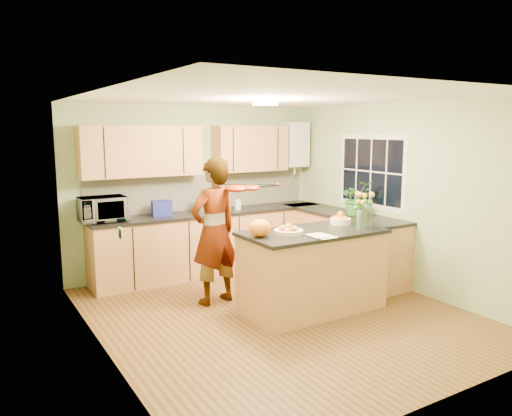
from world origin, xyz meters
TOP-DOWN VIEW (x-y plane):
  - floor at (0.00, 0.00)m, footprint 4.50×4.50m
  - ceiling at (0.00, 0.00)m, footprint 4.00×4.50m
  - wall_back at (0.00, 2.25)m, footprint 4.00×0.02m
  - wall_front at (0.00, -2.25)m, footprint 4.00×0.02m
  - wall_left at (-2.00, 0.00)m, footprint 0.02×4.50m
  - wall_right at (2.00, 0.00)m, footprint 0.02×4.50m
  - back_counter at (0.10, 1.95)m, footprint 3.64×0.62m
  - right_counter at (1.70, 0.85)m, footprint 0.62×2.24m
  - splashback at (0.10, 2.23)m, footprint 3.60×0.02m
  - upper_cabinets at (-0.18, 2.08)m, footprint 3.20×0.34m
  - boiler at (1.70, 2.09)m, footprint 0.40×0.30m
  - window_right at (1.99, 0.60)m, footprint 0.01×1.30m
  - light_switch at (-1.99, -0.60)m, footprint 0.02×0.09m
  - ceiling_lamp at (0.00, 0.30)m, footprint 0.30×0.30m
  - peninsula_island at (0.42, -0.09)m, footprint 1.69×0.87m
  - fruit_dish at (0.07, -0.09)m, footprint 0.33×0.33m
  - orange_bowl at (0.97, 0.06)m, footprint 0.26×0.26m
  - flower_vase at (1.02, -0.27)m, footprint 0.27×0.27m
  - orange_bag at (-0.28, -0.04)m, footprint 0.30×0.27m
  - papers at (0.32, -0.39)m, footprint 0.22×0.30m
  - violinist at (-0.46, 0.74)m, footprint 0.74×0.56m
  - violin at (-0.26, 0.52)m, footprint 0.71×0.62m
  - microwave at (-1.50, 1.96)m, footprint 0.60×0.40m
  - blue_box at (-0.68, 1.96)m, footprint 0.30×0.24m
  - kettle at (-0.07, 1.93)m, footprint 0.17×0.17m
  - jar_cream at (0.38, 1.99)m, footprint 0.14×0.14m
  - jar_white at (0.51, 1.89)m, footprint 0.13×0.13m
  - potted_plant at (1.70, 0.58)m, footprint 0.53×0.48m

SIDE VIEW (x-z plane):
  - floor at x=0.00m, z-range 0.00..0.00m
  - back_counter at x=0.10m, z-range 0.00..0.94m
  - right_counter at x=1.70m, z-range 0.00..0.94m
  - peninsula_island at x=0.42m, z-range 0.00..0.97m
  - violinist at x=-0.46m, z-range 0.00..1.82m
  - papers at x=0.32m, z-range 0.97..0.98m
  - jar_white at x=0.51m, z-range 0.94..1.09m
  - fruit_dish at x=0.07m, z-range 0.96..1.08m
  - jar_cream at x=0.38m, z-range 0.94..1.11m
  - orange_bowl at x=0.97m, z-range 0.96..1.11m
  - blue_box at x=-0.68m, z-range 0.94..1.16m
  - orange_bag at x=-0.28m, z-range 0.97..1.17m
  - kettle at x=-0.07m, z-range 0.91..1.23m
  - microwave at x=-1.50m, z-range 0.94..1.27m
  - potted_plant at x=1.70m, z-range 0.94..1.44m
  - splashback at x=0.10m, z-range 0.94..1.46m
  - wall_back at x=0.00m, z-range 0.00..2.50m
  - wall_front at x=0.00m, z-range 0.00..2.50m
  - wall_left at x=-2.00m, z-range 0.00..2.50m
  - wall_right at x=2.00m, z-range 0.00..2.50m
  - light_switch at x=-1.99m, z-range 1.26..1.34m
  - flower_vase at x=1.02m, z-range 1.05..1.55m
  - violin at x=-0.26m, z-range 1.36..1.54m
  - window_right at x=1.99m, z-range 1.02..2.08m
  - upper_cabinets at x=-0.18m, z-range 1.50..2.20m
  - boiler at x=1.70m, z-range 1.47..2.33m
  - ceiling_lamp at x=0.00m, z-range 2.43..2.50m
  - ceiling at x=0.00m, z-range 2.49..2.51m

